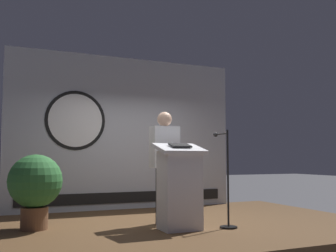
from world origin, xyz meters
The scene contains 7 objects.
ground_plane centered at (0.00, 0.00, 0.00)m, with size 40.00×40.00×0.00m, color #4C4C51.
stage_platform centered at (0.00, 0.00, 0.15)m, with size 6.40×4.00×0.30m, color brown.
banner_display centered at (-0.03, 1.85, 1.75)m, with size 4.43×0.12×2.92m.
podium centered at (0.04, -0.54, 0.87)m, with size 0.64×0.50×1.17m.
speaker_person centered at (0.02, -0.06, 1.14)m, with size 0.40×0.26×1.65m.
microphone_stand centered at (0.72, -0.64, 0.77)m, with size 0.24×0.48×1.36m.
potted_plant centered at (-1.76, 0.24, 0.90)m, with size 0.73×0.73×1.01m.
Camera 1 is at (-2.18, -5.36, 1.26)m, focal length 41.47 mm.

